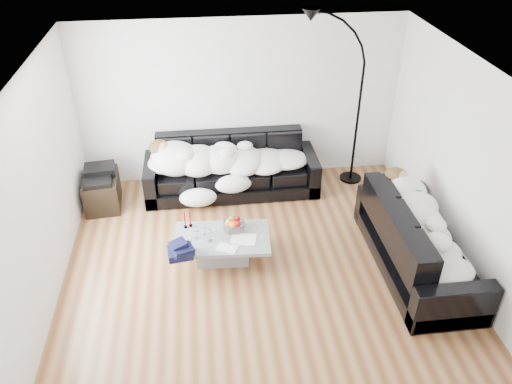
{
  "coord_description": "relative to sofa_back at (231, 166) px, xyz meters",
  "views": [
    {
      "loc": [
        -0.64,
        -4.97,
        4.4
      ],
      "look_at": [
        0.0,
        0.3,
        0.9
      ],
      "focal_mm": 35.0,
      "sensor_mm": 36.0,
      "label": 1
    }
  ],
  "objects": [
    {
      "name": "newspaper_a",
      "position": [
        0.01,
        -1.74,
        -0.07
      ],
      "size": [
        0.37,
        0.31,
        0.01
      ],
      "primitive_type": "cube",
      "rotation": [
        0.0,
        0.0,
        -0.22
      ],
      "color": "silver",
      "rests_on": "coffee_table"
    },
    {
      "name": "wall_back",
      "position": [
        0.21,
        0.48,
        0.86
      ],
      "size": [
        5.0,
        0.02,
        2.6
      ],
      "primitive_type": "cube",
      "color": "silver",
      "rests_on": "ground"
    },
    {
      "name": "wall_right",
      "position": [
        2.71,
        -1.77,
        0.86
      ],
      "size": [
        0.02,
        4.5,
        2.6
      ],
      "primitive_type": "cube",
      "color": "silver",
      "rests_on": "ground"
    },
    {
      "name": "ceiling",
      "position": [
        0.21,
        -1.77,
        2.16
      ],
      "size": [
        5.0,
        5.0,
        0.0
      ],
      "primitive_type": "plane",
      "color": "white",
      "rests_on": "ground"
    },
    {
      "name": "navy_jacket",
      "position": [
        -0.79,
        -1.95,
        0.08
      ],
      "size": [
        0.36,
        0.32,
        0.16
      ],
      "primitive_type": null,
      "rotation": [
        0.0,
        0.0,
        0.17
      ],
      "color": "black",
      "rests_on": "coffee_table"
    },
    {
      "name": "wine_glass_a",
      "position": [
        -0.48,
        -1.57,
        -0.0
      ],
      "size": [
        0.08,
        0.08,
        0.16
      ],
      "primitive_type": "cylinder",
      "rotation": [
        0.0,
        0.0,
        -0.27
      ],
      "color": "white",
      "rests_on": "coffee_table"
    },
    {
      "name": "shoes",
      "position": [
        1.96,
        -1.97,
        -0.38
      ],
      "size": [
        0.58,
        0.51,
        0.11
      ],
      "primitive_type": null,
      "rotation": [
        0.0,
        0.0,
        -0.4
      ],
      "color": "#472311",
      "rests_on": "ground"
    },
    {
      "name": "sofa_right",
      "position": [
        2.2,
        -2.11,
        0.01
      ],
      "size": [
        0.96,
        2.24,
        0.91
      ],
      "primitive_type": "cube",
      "rotation": [
        0.0,
        0.0,
        1.57
      ],
      "color": "black",
      "rests_on": "ground"
    },
    {
      "name": "sleeper_back",
      "position": [
        0.0,
        -0.05,
        0.21
      ],
      "size": [
        2.28,
        0.79,
        0.46
      ],
      "primitive_type": null,
      "color": "white",
      "rests_on": "sofa_back"
    },
    {
      "name": "wine_glass_c",
      "position": [
        -0.41,
        -1.71,
        0.01
      ],
      "size": [
        0.08,
        0.08,
        0.19
      ],
      "primitive_type": "cylinder",
      "rotation": [
        0.0,
        0.0,
        -0.03
      ],
      "color": "white",
      "rests_on": "coffee_table"
    },
    {
      "name": "sleeper_right",
      "position": [
        2.2,
        -2.11,
        0.21
      ],
      "size": [
        0.81,
        1.92,
        0.47
      ],
      "primitive_type": null,
      "rotation": [
        0.0,
        0.0,
        1.57
      ],
      "color": "white",
      "rests_on": "sofa_right"
    },
    {
      "name": "wine_glass_b",
      "position": [
        -0.58,
        -1.64,
        0.01
      ],
      "size": [
        0.09,
        0.09,
        0.18
      ],
      "primitive_type": "cylinder",
      "rotation": [
        0.0,
        0.0,
        -0.22
      ],
      "color": "white",
      "rests_on": "coffee_table"
    },
    {
      "name": "floor_lamp",
      "position": [
        1.99,
        0.1,
        0.78
      ],
      "size": [
        0.91,
        0.43,
        2.44
      ],
      "primitive_type": null,
      "rotation": [
        0.0,
        0.0,
        0.09
      ],
      "color": "black",
      "rests_on": "ground"
    },
    {
      "name": "wall_left",
      "position": [
        -2.29,
        -1.77,
        0.86
      ],
      "size": [
        0.02,
        4.5,
        2.6
      ],
      "primitive_type": "cube",
      "color": "silver",
      "rests_on": "ground"
    },
    {
      "name": "ground",
      "position": [
        0.21,
        -1.77,
        -0.44
      ],
      "size": [
        5.0,
        5.0,
        0.0
      ],
      "primitive_type": "plane",
      "color": "brown",
      "rests_on": "ground"
    },
    {
      "name": "candle_right",
      "position": [
        -0.66,
        -1.37,
        0.04
      ],
      "size": [
        0.06,
        0.06,
        0.24
      ],
      "primitive_type": "cylinder",
      "rotation": [
        0.0,
        0.0,
        -0.32
      ],
      "color": "maroon",
      "rests_on": "coffee_table"
    },
    {
      "name": "coffee_table",
      "position": [
        -0.26,
        -1.65,
        -0.26
      ],
      "size": [
        1.28,
        0.8,
        0.36
      ],
      "primitive_type": "cube",
      "rotation": [
        0.0,
        0.0,
        -0.07
      ],
      "color": "#939699",
      "rests_on": "ground"
    },
    {
      "name": "fruit_bowl",
      "position": [
        -0.09,
        -1.5,
        0.01
      ],
      "size": [
        0.31,
        0.31,
        0.17
      ],
      "primitive_type": "cylinder",
      "rotation": [
        0.0,
        0.0,
        0.1
      ],
      "color": "white",
      "rests_on": "coffee_table"
    },
    {
      "name": "teal_cushion",
      "position": [
        2.14,
        -1.42,
        0.28
      ],
      "size": [
        0.42,
        0.38,
        0.2
      ],
      "primitive_type": "ellipsoid",
      "rotation": [
        0.0,
        0.0,
        0.24
      ],
      "color": "#09443A",
      "rests_on": "sofa_right"
    },
    {
      "name": "candle_left",
      "position": [
        -0.73,
        -1.39,
        0.05
      ],
      "size": [
        0.05,
        0.05,
        0.26
      ],
      "primitive_type": "cylinder",
      "rotation": [
        0.0,
        0.0,
        -0.15
      ],
      "color": "maroon",
      "rests_on": "coffee_table"
    },
    {
      "name": "newspaper_b",
      "position": [
        -0.21,
        -1.89,
        -0.07
      ],
      "size": [
        0.31,
        0.27,
        0.01
      ],
      "primitive_type": "cube",
      "rotation": [
        0.0,
        0.0,
        -0.42
      ],
      "color": "silver",
      "rests_on": "coffee_table"
    },
    {
      "name": "sofa_back",
      "position": [
        0.0,
        0.0,
        0.0
      ],
      "size": [
        2.69,
        0.93,
        0.88
      ],
      "primitive_type": "cube",
      "color": "black",
      "rests_on": "ground"
    },
    {
      "name": "av_cabinet",
      "position": [
        -1.99,
        -0.18,
        -0.19
      ],
      "size": [
        0.55,
        0.76,
        0.5
      ],
      "primitive_type": "cube",
      "rotation": [
        0.0,
        0.0,
        0.08
      ],
      "color": "black",
      "rests_on": "ground"
    },
    {
      "name": "stereo",
      "position": [
        -1.99,
        -0.18,
        0.12
      ],
      "size": [
        0.48,
        0.39,
        0.13
      ],
      "primitive_type": "cube",
      "rotation": [
        0.0,
        0.0,
        0.11
      ],
      "color": "black",
      "rests_on": "av_cabinet"
    }
  ]
}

